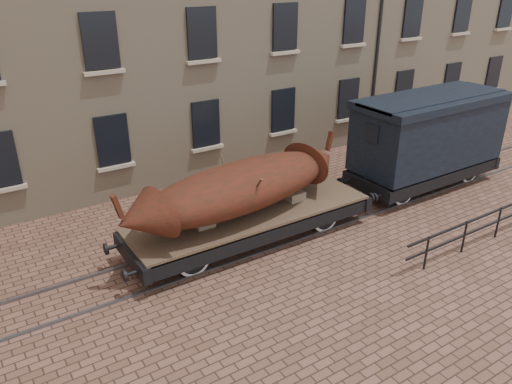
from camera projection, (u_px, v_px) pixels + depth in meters
ground at (256, 240)px, 14.99m from camera, size 90.00×90.00×0.00m
rail_track at (256, 239)px, 14.98m from camera, size 30.00×1.52×0.06m
flatcar_wagon at (251, 218)px, 14.59m from camera, size 8.26×2.24×1.25m
iron_boat at (240, 187)px, 13.96m from camera, size 7.52×2.91×1.77m
goods_van at (429, 131)px, 17.71m from camera, size 6.60×2.41×3.41m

